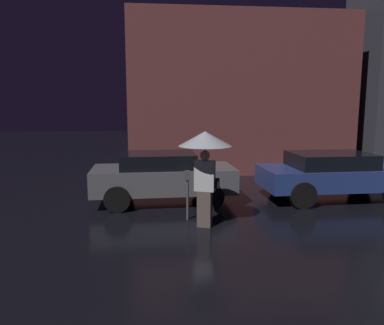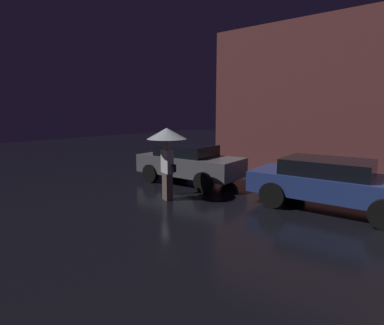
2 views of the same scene
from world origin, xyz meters
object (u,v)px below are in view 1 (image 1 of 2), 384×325
Objects in this scene: parked_car_blue at (334,174)px; pedestrian_with_umbrella at (205,150)px; parked_car_grey at (162,176)px; parking_meter at (188,189)px.

pedestrian_with_umbrella is at bearing -153.87° from parked_car_blue.
parked_car_blue is (4.99, -0.09, -0.02)m from parked_car_grey.
parked_car_blue is 4.71m from parking_meter.
parked_car_blue is 1.99× the size of pedestrian_with_umbrella.
parked_car_grey is 4.99m from parked_car_blue.
parked_car_blue is 3.61× the size of parking_meter.
parked_car_grey is 3.32× the size of parking_meter.
parking_meter is at bearing -161.61° from parked_car_blue.
parked_car_grey is at bearing 177.75° from parked_car_blue.
parking_meter is (0.56, -1.67, -0.02)m from parked_car_grey.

